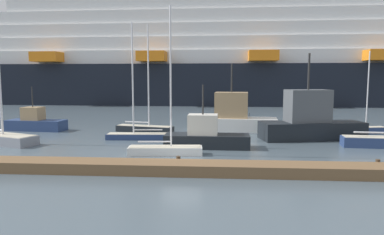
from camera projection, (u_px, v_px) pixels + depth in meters
name	position (u px, v px, depth m)	size (l,w,h in m)	color
ground_plane	(182.00, 160.00, 22.75)	(600.00, 600.00, 0.00)	#4C5B66
dock_pier	(176.00, 168.00, 19.55)	(27.50, 1.94, 0.74)	brown
sailboat_0	(139.00, 134.00, 30.35)	(5.47, 1.54, 9.72)	navy
sailboat_1	(145.00, 127.00, 34.28)	(5.72, 2.48, 10.11)	black
sailboat_4	(165.00, 148.00, 24.24)	(5.06, 1.60, 9.85)	white
sailboat_5	(362.00, 129.00, 33.34)	(4.71, 1.91, 7.59)	navy
fishing_boat_0	(310.00, 122.00, 30.27)	(8.98, 4.34, 7.20)	black
fishing_boat_1	(206.00, 136.00, 26.71)	(6.31, 2.13, 4.68)	black
fishing_boat_2	(234.00, 117.00, 35.08)	(8.18, 3.30, 6.56)	white
fishing_boat_3	(36.00, 122.00, 35.43)	(5.91, 2.49, 4.32)	navy
channel_buoy_0	(249.00, 122.00, 39.36)	(0.71, 0.71, 1.37)	green
cruise_ship	(257.00, 60.00, 72.30)	(140.32, 24.55, 27.28)	black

